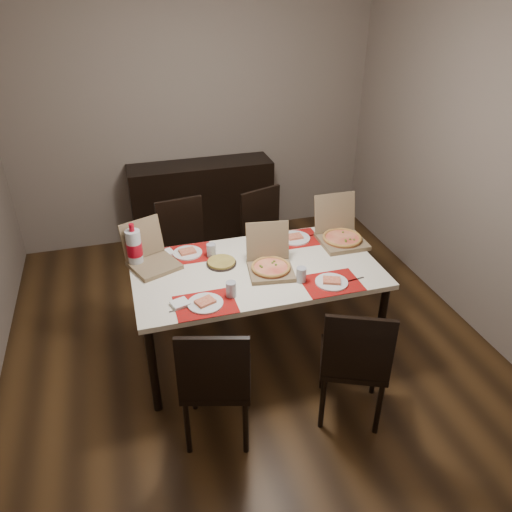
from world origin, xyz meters
name	(u,v)px	position (x,y,z in m)	size (l,w,h in m)	color
ground	(246,338)	(0.00, 0.00, -0.01)	(3.80, 4.00, 0.02)	#412914
room_walls	(228,115)	(0.00, 0.43, 1.73)	(3.84, 4.02, 2.62)	gray
sideboard	(202,203)	(0.00, 1.78, 0.45)	(1.50, 0.40, 0.90)	black
dining_table	(256,275)	(0.05, -0.13, 0.68)	(1.80, 1.00, 0.75)	#F5EACE
chair_near_left	(216,379)	(-0.44, -0.93, 0.51)	(0.52, 0.52, 0.93)	black
chair_near_right	(354,360)	(0.45, -1.01, 0.51)	(0.55, 0.55, 0.93)	black
chair_far_left	(185,247)	(-0.35, 0.75, 0.51)	(0.47, 0.47, 0.93)	black
chair_far_right	(267,235)	(0.42, 0.76, 0.51)	(0.53, 0.53, 0.93)	black
setting_near_left	(209,300)	(-0.37, -0.47, 0.77)	(0.47, 0.30, 0.11)	#AC0C0B
setting_near_right	(323,280)	(0.44, -0.46, 0.77)	(0.49, 0.30, 0.11)	#AC0C0B
setting_far_left	(191,252)	(-0.37, 0.19, 0.77)	(0.47, 0.30, 0.11)	#AC0C0B
setting_far_right	(291,239)	(0.44, 0.18, 0.77)	(0.46, 0.30, 0.11)	#AC0C0B
napkin_loose	(260,267)	(0.08, -0.15, 0.76)	(0.12, 0.11, 0.02)	white
pizza_box_center	(270,264)	(0.14, -0.19, 0.80)	(0.36, 0.39, 0.32)	#786245
pizza_box_right	(341,235)	(0.82, 0.07, 0.81)	(0.35, 0.39, 0.35)	#786245
pizza_box_left	(151,258)	(-0.68, 0.13, 0.81)	(0.43, 0.45, 0.32)	#786245
faina_plate	(221,263)	(-0.18, -0.01, 0.76)	(0.23, 0.23, 0.03)	black
dip_bowl	(256,250)	(0.12, 0.10, 0.77)	(0.12, 0.12, 0.03)	white
soda_bottle	(134,248)	(-0.79, 0.15, 0.89)	(0.11, 0.11, 0.34)	silver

